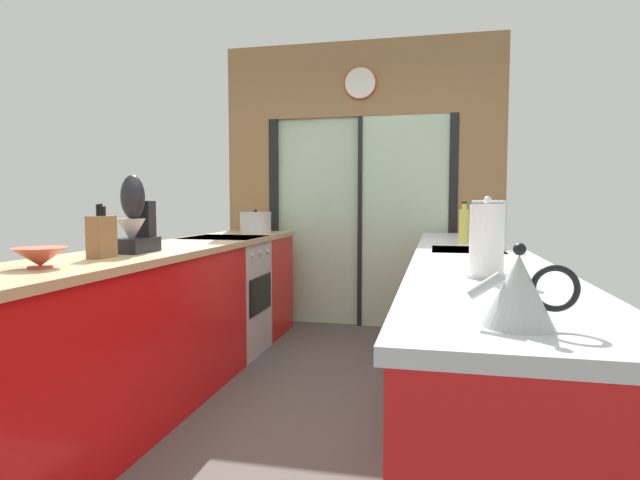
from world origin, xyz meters
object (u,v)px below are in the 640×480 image
Objects in this scene: oven_range at (225,296)px; stock_pot at (256,222)px; soap_bottle_far at (464,225)px; stand_mixer at (135,223)px; kettle at (519,290)px; paper_towel_roll at (487,242)px; knife_block at (102,236)px; soap_bottle_near at (479,244)px; mixing_bowl_far at (40,257)px.

stock_pot is (0.02, 0.67, 0.56)m from oven_range.
oven_range is 3.32× the size of soap_bottle_far.
kettle is (1.78, -1.35, -0.08)m from stand_mixer.
paper_towel_roll is at bearing 90.14° from kettle.
stand_mixer is at bearing -150.26° from soap_bottle_far.
kettle is (1.78, -1.06, -0.03)m from knife_block.
knife_block is at bearing -179.51° from soap_bottle_near.
kettle is (1.80, -2.62, 0.54)m from oven_range.
knife_block reaches higher than soap_bottle_near.
paper_towel_roll reaches higher than kettle.
oven_range is 1.91m from soap_bottle_far.
kettle is at bearing -37.14° from stand_mixer.
stand_mixer is 1.52× the size of soap_bottle_far.
mixing_bowl_far reaches higher than oven_range.
paper_towel_roll is (0.00, -0.32, 0.03)m from soap_bottle_near.
mixing_bowl_far is at bearing -135.99° from soap_bottle_far.
oven_range is at bearing 90.83° from stand_mixer.
stock_pot is 1.21× the size of kettle.
oven_range is 4.23× the size of mixing_bowl_far.
soap_bottle_far is 0.94× the size of paper_towel_roll.
stock_pot reaches higher than kettle.
mixing_bowl_far is 0.52× the size of stand_mixer.
stock_pot reaches higher than oven_range.
soap_bottle_near reaches higher than oven_range.
paper_towel_roll is (-0.00, -1.61, 0.01)m from soap_bottle_far.
mixing_bowl_far is 0.74× the size of paper_towel_roll.
oven_range is 0.87m from stock_pot.
soap_bottle_near is 1.29m from soap_bottle_far.
knife_block is 1.12× the size of soap_bottle_near.
paper_towel_roll reaches higher than oven_range.
soap_bottle_near is at bearing 90.00° from paper_towel_roll.
soap_bottle_near is (-0.00, 1.07, 0.02)m from kettle.
stand_mixer is at bearing 161.59° from paper_towel_roll.
knife_block reaches higher than oven_range.
soap_bottle_far reaches higher than kettle.
soap_bottle_far is (1.78, -0.93, 0.03)m from stock_pot.
soap_bottle_far is (-0.00, 2.37, 0.04)m from kettle.
mixing_bowl_far is at bearing 160.04° from kettle.
mixing_bowl_far is at bearing -90.00° from stand_mixer.
soap_bottle_far reaches higher than knife_block.
kettle is at bearing -30.73° from knife_block.
knife_block is 1.13× the size of kettle.
kettle is at bearing -89.86° from paper_towel_roll.
stock_pot is 3.74m from kettle.
soap_bottle_far is at bearing -27.50° from stock_pot.
stand_mixer is 1.77× the size of soap_bottle_near.
oven_range is at bearing 133.97° from paper_towel_roll.
knife_block is at bearing -89.32° from oven_range.
soap_bottle_far reaches higher than mixing_bowl_far.
stock_pot is at bearing 125.07° from paper_towel_roll.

